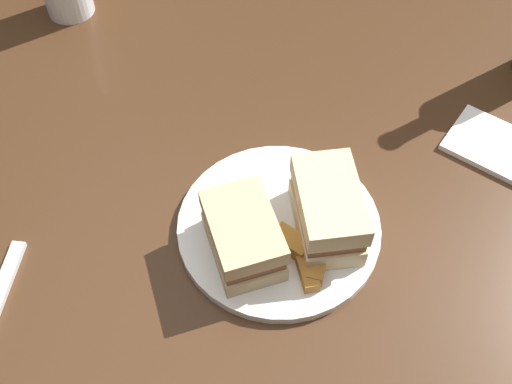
{
  "coord_description": "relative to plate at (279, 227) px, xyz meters",
  "views": [
    {
      "loc": [
        -0.15,
        0.41,
        1.35
      ],
      "look_at": [
        -0.04,
        0.02,
        0.78
      ],
      "focal_mm": 41.24,
      "sensor_mm": 36.0,
      "label": 1
    }
  ],
  "objects": [
    {
      "name": "napkin",
      "position": [
        -0.23,
        -0.21,
        -0.0
      ],
      "size": [
        0.13,
        0.12,
        0.01
      ],
      "primitive_type": "cube",
      "rotation": [
        0.0,
        0.0,
        -0.33
      ],
      "color": "white",
      "rests_on": "dining_table"
    },
    {
      "name": "plate",
      "position": [
        0.0,
        0.0,
        0.0
      ],
      "size": [
        0.24,
        0.24,
        0.01
      ],
      "primitive_type": "cylinder",
      "color": "white",
      "rests_on": "dining_table"
    },
    {
      "name": "potato_wedge_back",
      "position": [
        -0.07,
        0.01,
        0.01
      ],
      "size": [
        0.05,
        0.03,
        0.02
      ],
      "primitive_type": "cube",
      "rotation": [
        0.0,
        0.0,
        3.08
      ],
      "color": "#B77F33",
      "rests_on": "plate"
    },
    {
      "name": "potato_wedge_front",
      "position": [
        0.0,
        0.04,
        0.02
      ],
      "size": [
        0.04,
        0.05,
        0.02
      ],
      "primitive_type": "cube",
      "rotation": [
        0.0,
        0.0,
        1.2
      ],
      "color": "gold",
      "rests_on": "plate"
    },
    {
      "name": "potato_wedge_middle",
      "position": [
        -0.06,
        0.04,
        0.01
      ],
      "size": [
        0.02,
        0.05,
        0.02
      ],
      "primitive_type": "cube",
      "rotation": [
        0.0,
        0.0,
        1.63
      ],
      "color": "#AD702D",
      "rests_on": "plate"
    },
    {
      "name": "sandwich_half_right",
      "position": [
        -0.05,
        -0.01,
        0.04
      ],
      "size": [
        0.11,
        0.13,
        0.07
      ],
      "color": "beige",
      "rests_on": "plate"
    },
    {
      "name": "dining_table",
      "position": [
        0.07,
        -0.05,
        -0.38
      ],
      "size": [
        1.16,
        0.99,
        0.75
      ],
      "primitive_type": "cube",
      "color": "#422816",
      "rests_on": "ground"
    },
    {
      "name": "sandwich_half_left",
      "position": [
        0.03,
        0.04,
        0.04
      ],
      "size": [
        0.12,
        0.13,
        0.06
      ],
      "color": "#CCB284",
      "rests_on": "plate"
    },
    {
      "name": "ground_plane",
      "position": [
        0.07,
        -0.05,
        -0.75
      ],
      "size": [
        6.0,
        6.0,
        0.0
      ],
      "primitive_type": "plane",
      "color": "black"
    },
    {
      "name": "potato_wedge_right_edge",
      "position": [
        -0.02,
        0.03,
        0.02
      ],
      "size": [
        0.05,
        0.04,
        0.02
      ],
      "primitive_type": "cube",
      "rotation": [
        0.0,
        0.0,
        2.79
      ],
      "color": "#B77F33",
      "rests_on": "plate"
    },
    {
      "name": "potato_wedge_left_edge",
      "position": [
        -0.05,
        0.06,
        0.01
      ],
      "size": [
        0.03,
        0.04,
        0.02
      ],
      "primitive_type": "cube",
      "rotation": [
        0.0,
        0.0,
        5.22
      ],
      "color": "#AD702D",
      "rests_on": "plate"
    }
  ]
}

